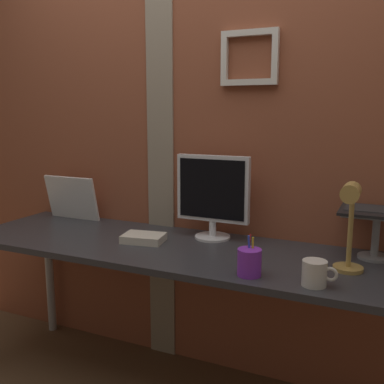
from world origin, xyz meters
name	(u,v)px	position (x,y,z in m)	size (l,w,h in m)	color
brick_wall_back	(205,158)	(0.00, 0.40, 1.16)	(3.16, 0.16, 2.31)	brown
desk	(183,262)	(0.05, 0.01, 0.70)	(2.28, 0.65, 0.77)	#333338
monitor	(213,193)	(0.12, 0.22, 1.01)	(0.38, 0.18, 0.42)	white
laptop_stand	(376,228)	(0.88, 0.22, 0.91)	(0.28, 0.22, 0.20)	gray
laptop	(379,198)	(0.88, 0.29, 1.03)	(0.31, 0.32, 0.21)	black
whiteboard_panel	(72,198)	(-0.79, 0.25, 0.90)	(0.34, 0.02, 0.26)	white
desk_lamp	(350,218)	(0.79, -0.04, 1.00)	(0.12, 0.20, 0.37)	tan
pen_cup	(249,262)	(0.45, -0.21, 0.83)	(0.09, 0.09, 0.16)	purple
coffee_mug	(315,273)	(0.70, -0.21, 0.82)	(0.13, 0.09, 0.10)	silver
paper_clutter_stack	(144,238)	(-0.16, 0.01, 0.79)	(0.20, 0.14, 0.04)	silver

